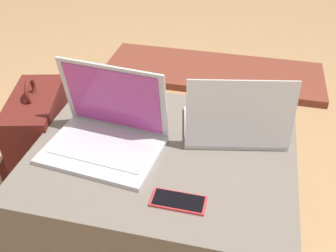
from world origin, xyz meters
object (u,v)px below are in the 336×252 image
at_px(laptop_near, 106,132).
at_px(laptop_far, 235,123).
at_px(backpack, 41,148).
at_px(cell_phone, 178,201).

relative_size(laptop_near, laptop_far, 1.03).
bearing_deg(laptop_far, backpack, -12.50).
distance_m(cell_phone, backpack, 0.77).
height_order(laptop_near, backpack, laptop_near).
bearing_deg(cell_phone, laptop_far, -18.80).
relative_size(laptop_far, backpack, 0.68).
height_order(cell_phone, backpack, backpack).
bearing_deg(backpack, cell_phone, 46.81).
xyz_separation_m(laptop_far, cell_phone, (-0.12, -0.34, -0.05)).
bearing_deg(cell_phone, laptop_near, 55.73).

